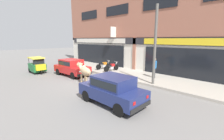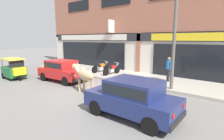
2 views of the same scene
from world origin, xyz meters
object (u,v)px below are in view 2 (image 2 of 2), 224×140
cow (85,75)px  auto_rickshaw (14,70)px  car_0 (132,96)px  car_1 (62,70)px  utility_pole (174,41)px  motorcycle_0 (101,68)px  motorcycle_1 (112,70)px  pedestrian (169,67)px

cow → auto_rickshaw: (-6.54, -0.91, -0.35)m
car_0 → car_1: bearing=165.1°
utility_pole → motorcycle_0: bearing=169.4°
car_0 → car_1: (-6.88, 1.83, 0.00)m
auto_rickshaw → motorcycle_0: auto_rickshaw is taller
motorcycle_1 → pedestrian: 4.37m
motorcycle_0 → utility_pole: (6.41, -1.20, 2.24)m
cow → motorcycle_1: cow is taller
auto_rickshaw → motorcycle_1: 7.19m
cow → motorcycle_1: bearing=109.3°
motorcycle_1 → car_1: bearing=-118.5°
motorcycle_0 → pedestrian: size_ratio=1.13×
car_1 → motorcycle_1: (1.79, 3.30, -0.26)m
car_0 → auto_rickshaw: auto_rickshaw is taller
motorcycle_0 → pedestrian: 5.66m
car_1 → pedestrian: 7.21m
car_0 → motorcycle_0: (-6.40, 5.29, -0.26)m
utility_pole → motorcycle_1: bearing=168.5°
cow → motorcycle_0: 5.19m
cow → utility_pole: size_ratio=0.40×
motorcycle_0 → pedestrian: bearing=3.8°
car_0 → motorcycle_1: (-5.09, 5.13, -0.26)m
motorcycle_1 → pedestrian: pedestrian is taller
auto_rickshaw → motorcycle_1: size_ratio=1.10×
motorcycle_0 → cow: bearing=-57.4°
motorcycle_1 → auto_rickshaw: bearing=-134.8°
motorcycle_0 → utility_pole: utility_pole is taller
car_1 → utility_pole: utility_pole is taller
pedestrian → utility_pole: 2.41m
cow → car_0: 3.74m
car_1 → motorcycle_0: car_1 is taller
auto_rickshaw → utility_pole: 11.15m
motorcycle_0 → auto_rickshaw: bearing=-125.4°
motorcycle_0 → motorcycle_1: (1.32, -0.17, 0.00)m
cow → utility_pole: bearing=41.0°
car_1 → pedestrian: (6.09, 3.84, 0.34)m
motorcycle_1 → utility_pole: utility_pole is taller
car_0 → motorcycle_0: car_0 is taller
car_1 → motorcycle_0: (0.47, 3.47, -0.26)m
car_1 → motorcycle_1: bearing=61.5°
car_0 → auto_rickshaw: (-10.15, 0.03, -0.15)m
auto_rickshaw → car_1: bearing=28.8°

